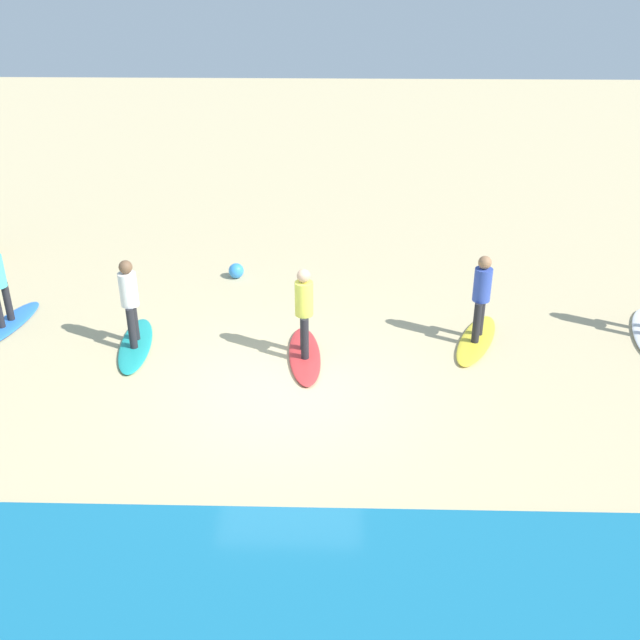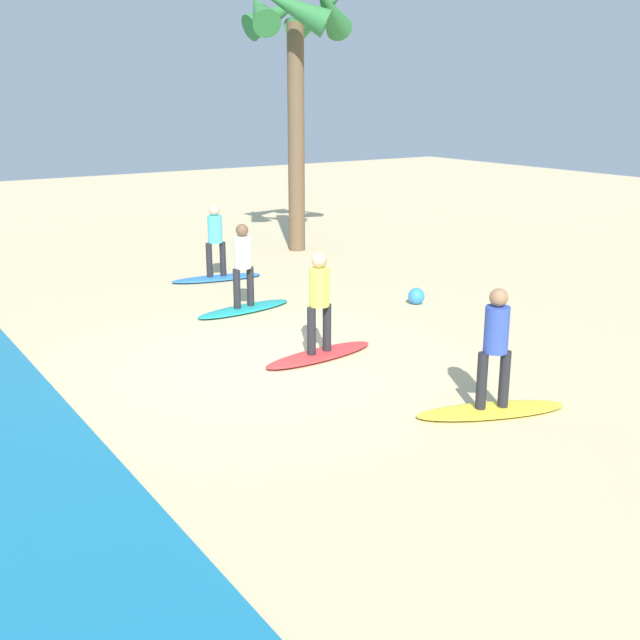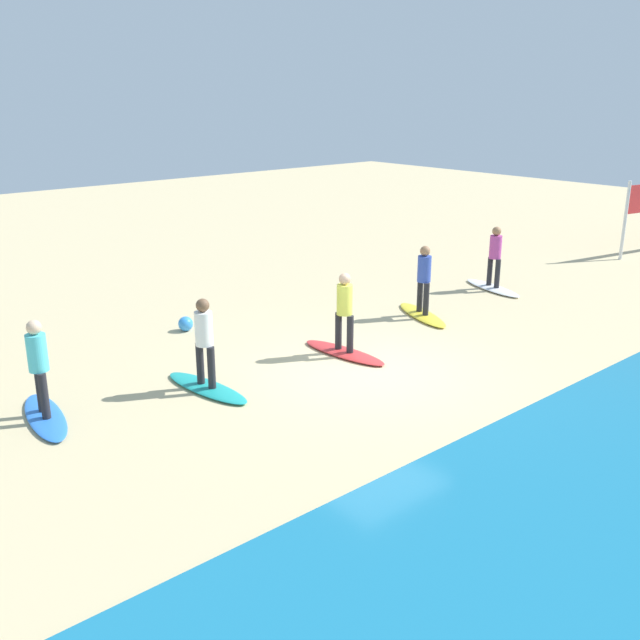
% 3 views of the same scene
% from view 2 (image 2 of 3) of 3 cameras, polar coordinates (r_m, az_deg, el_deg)
% --- Properties ---
extents(ground_plane, '(60.00, 60.00, 0.00)m').
position_cam_2_polar(ground_plane, '(12.23, -4.55, -3.37)').
color(ground_plane, '#CCB789').
extents(surfboard_yellow, '(1.29, 2.16, 0.09)m').
position_cam_2_polar(surfboard_yellow, '(10.66, 12.52, -6.53)').
color(surfboard_yellow, yellow).
rests_on(surfboard_yellow, ground).
extents(surfer_yellow, '(0.32, 0.44, 1.64)m').
position_cam_2_polar(surfer_yellow, '(10.32, 12.86, -1.45)').
color(surfer_yellow, '#232328').
rests_on(surfer_yellow, surfboard_yellow).
extents(surfboard_red, '(0.75, 2.14, 0.09)m').
position_cam_2_polar(surfboard_red, '(12.55, -0.05, -2.58)').
color(surfboard_red, red).
rests_on(surfboard_red, ground).
extents(surfer_red, '(0.32, 0.46, 1.64)m').
position_cam_2_polar(surfer_red, '(12.26, -0.05, 1.80)').
color(surfer_red, '#232328').
rests_on(surfer_red, surfboard_red).
extents(surfboard_teal, '(0.79, 2.15, 0.09)m').
position_cam_2_polar(surfboard_teal, '(15.27, -5.61, 0.83)').
color(surfboard_teal, teal).
rests_on(surfboard_teal, ground).
extents(surfer_teal, '(0.32, 0.46, 1.64)m').
position_cam_2_polar(surfer_teal, '(15.03, -5.72, 4.47)').
color(surfer_teal, '#232328').
rests_on(surfer_teal, surfboard_teal).
extents(surfboard_blue, '(0.93, 2.17, 0.09)m').
position_cam_2_polar(surfboard_blue, '(17.91, -7.63, 3.09)').
color(surfboard_blue, blue).
rests_on(surfboard_blue, ground).
extents(surfer_blue, '(0.32, 0.45, 1.64)m').
position_cam_2_polar(surfer_blue, '(17.71, -7.75, 6.22)').
color(surfer_blue, '#232328').
rests_on(surfer_blue, surfboard_blue).
extents(palm_tree, '(2.88, 3.03, 6.80)m').
position_cam_2_polar(palm_tree, '(20.85, -1.84, 20.07)').
color(palm_tree, brown).
rests_on(palm_tree, ground).
extents(beach_ball, '(0.33, 0.33, 0.33)m').
position_cam_2_polar(beach_ball, '(15.80, 7.13, 1.77)').
color(beach_ball, '#338CE5').
rests_on(beach_ball, ground).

